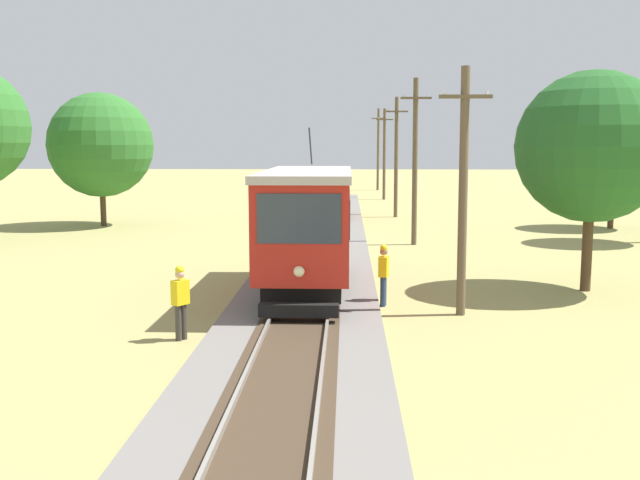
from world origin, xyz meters
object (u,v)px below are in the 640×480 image
(red_tram, at_px, (308,224))
(utility_pole_mid, at_px, (415,160))
(utility_pole_far, at_px, (396,156))
(tree_left_far, at_px, (101,145))
(track_worker, at_px, (180,299))
(tree_right_far, at_px, (614,157))
(tree_horizon, at_px, (592,147))
(freight_car, at_px, (328,194))
(utility_pole_horizon, at_px, (378,149))
(utility_pole_distant, at_px, (384,153))
(utility_pole_near_tram, at_px, (463,189))
(second_worker, at_px, (384,272))

(red_tram, relative_size, utility_pole_mid, 1.12)
(utility_pole_far, bearing_deg, tree_left_far, -161.25)
(track_worker, height_order, tree_right_far, tree_right_far)
(red_tram, relative_size, tree_horizon, 1.24)
(tree_horizon, bearing_deg, red_tram, -173.88)
(red_tram, relative_size, tree_right_far, 1.37)
(freight_car, distance_m, utility_pole_horizon, 29.10)
(tree_right_far, bearing_deg, red_tram, -131.05)
(tree_right_far, bearing_deg, utility_pole_horizon, 109.37)
(utility_pole_far, xyz_separation_m, utility_pole_distant, (0.00, 14.57, 0.00))
(utility_pole_near_tram, xyz_separation_m, tree_horizon, (4.46, 3.28, 1.10))
(red_tram, distance_m, tree_left_far, 22.28)
(utility_pole_near_tram, distance_m, tree_horizon, 5.64)
(second_worker, xyz_separation_m, tree_right_far, (13.50, 19.55, 2.96))
(utility_pole_mid, bearing_deg, utility_pole_far, 90.00)
(red_tram, xyz_separation_m, freight_car, (-0.00, 22.00, -0.64))
(utility_pole_distant, bearing_deg, utility_pole_far, -90.00)
(utility_pole_far, relative_size, tree_right_far, 1.21)
(utility_pole_mid, xyz_separation_m, utility_pole_horizon, (-0.00, 39.31, 0.29))
(red_tram, distance_m, tree_right_far, 24.03)
(utility_pole_distant, distance_m, tree_left_far, 26.47)
(utility_pole_mid, distance_m, tree_left_far, 18.28)
(utility_pole_distant, height_order, second_worker, utility_pole_distant)
(red_tram, xyz_separation_m, tree_horizon, (8.74, 0.94, 2.32))
(utility_pole_far, height_order, tree_right_far, utility_pole_far)
(utility_pole_horizon, xyz_separation_m, tree_right_far, (11.46, -32.58, -0.24))
(second_worker, bearing_deg, red_tram, 160.64)
(red_tram, xyz_separation_m, utility_pole_distant, (4.29, 38.50, 1.69))
(utility_pole_far, relative_size, second_worker, 4.24)
(utility_pole_horizon, bearing_deg, track_worker, -97.14)
(tree_horizon, bearing_deg, tree_right_far, 67.78)
(freight_car, xyz_separation_m, tree_right_far, (15.75, -3.92, 2.38))
(utility_pole_near_tram, xyz_separation_m, utility_pole_horizon, (-0.00, 52.99, 0.77))
(freight_car, distance_m, utility_pole_far, 5.25)
(tree_right_far, bearing_deg, utility_pole_near_tram, -119.30)
(utility_pole_distant, bearing_deg, red_tram, -96.35)
(utility_pole_distant, height_order, tree_right_far, utility_pole_distant)
(utility_pole_mid, height_order, tree_right_far, utility_pole_mid)
(red_tram, relative_size, tree_left_far, 1.14)
(freight_car, relative_size, utility_pole_distant, 0.69)
(track_worker, distance_m, second_worker, 6.21)
(freight_car, height_order, utility_pole_mid, utility_pole_mid)
(utility_pole_distant, distance_m, second_worker, 40.14)
(track_worker, bearing_deg, red_tram, 98.95)
(red_tram, xyz_separation_m, second_worker, (2.24, -1.48, -1.21))
(utility_pole_horizon, xyz_separation_m, second_worker, (-2.05, -52.13, -3.20))
(utility_pole_horizon, relative_size, tree_left_far, 1.09)
(track_worker, distance_m, tree_right_far, 29.87)
(utility_pole_mid, xyz_separation_m, track_worker, (-7.00, -16.57, -2.91))
(freight_car, distance_m, second_worker, 23.59)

